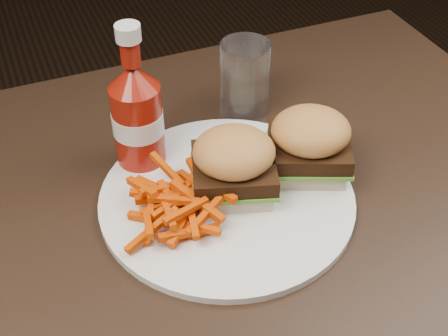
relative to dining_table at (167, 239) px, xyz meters
name	(u,v)px	position (x,y,z in m)	size (l,w,h in m)	color
dining_table	(167,239)	(0.00, 0.00, 0.00)	(1.20, 0.80, 0.04)	black
plate	(227,198)	(0.09, 0.02, 0.03)	(0.34, 0.34, 0.01)	white
sandwich_half_a	(233,184)	(0.10, 0.02, 0.04)	(0.09, 0.09, 0.02)	beige
sandwich_half_b	(307,163)	(0.21, 0.02, 0.04)	(0.09, 0.09, 0.02)	#C7B497
fries_pile	(178,204)	(0.02, 0.00, 0.05)	(0.12, 0.12, 0.05)	#D23700
ketchup_bottle	(139,130)	(0.01, 0.13, 0.08)	(0.07, 0.07, 0.14)	maroon
tumbler	(245,79)	(0.20, 0.20, 0.08)	(0.08, 0.08, 0.12)	white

